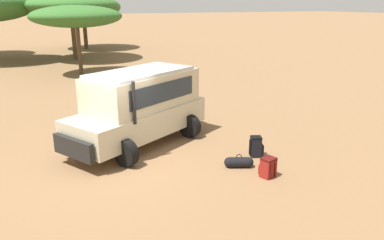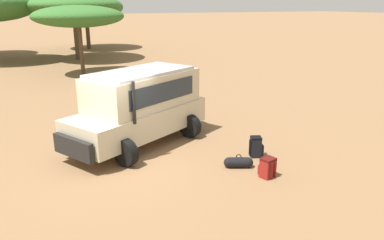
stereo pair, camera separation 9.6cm
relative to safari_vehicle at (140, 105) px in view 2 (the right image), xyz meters
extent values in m
plane|color=olive|center=(-1.01, -1.22, -1.29)|extent=(320.00, 320.00, 0.00)
cube|color=beige|center=(-0.10, -0.05, -0.47)|extent=(5.22, 3.98, 0.84)
cube|color=beige|center=(0.12, 0.07, 0.50)|extent=(4.21, 3.37, 1.10)
cube|color=#232D38|center=(-1.22, -0.65, 0.45)|extent=(0.78, 1.40, 0.77)
cube|color=#232D38|center=(0.55, -0.73, 0.55)|extent=(2.61, 1.42, 0.60)
cube|color=#232D38|center=(-0.30, 0.86, 0.55)|extent=(2.61, 1.42, 0.60)
cube|color=#B7B7B7|center=(0.08, 0.04, 1.10)|extent=(3.83, 3.12, 0.10)
cube|color=black|center=(-2.37, -1.26, -0.64)|extent=(0.90, 1.50, 0.56)
cylinder|color=black|center=(-0.61, -1.42, 0.50)|extent=(0.10, 0.10, 1.25)
cylinder|color=black|center=(-0.98, -1.62, -0.89)|extent=(0.62, 0.84, 0.80)
cylinder|color=black|center=(-1.89, 0.09, -0.89)|extent=(0.62, 0.84, 0.80)
cylinder|color=black|center=(1.70, -0.19, -0.89)|extent=(0.62, 0.84, 0.80)
cylinder|color=black|center=(0.79, 1.52, -0.89)|extent=(0.62, 0.84, 0.80)
cylinder|color=black|center=(2.19, 1.17, -0.32)|extent=(0.54, 0.75, 0.74)
cube|color=maroon|center=(2.29, -3.96, -1.05)|extent=(0.45, 0.39, 0.49)
cube|color=maroon|center=(2.23, -3.78, -1.11)|extent=(0.30, 0.16, 0.27)
cube|color=#4D100E|center=(2.29, -3.96, -0.78)|extent=(0.44, 0.40, 0.07)
cylinder|color=#4D100E|center=(2.25, -4.14, -1.05)|extent=(0.04, 0.04, 0.41)
cylinder|color=#4D100E|center=(2.42, -4.09, -1.05)|extent=(0.04, 0.04, 0.41)
cube|color=black|center=(2.79, -2.63, -1.01)|extent=(0.39, 0.40, 0.58)
cube|color=black|center=(2.97, -2.70, -1.08)|extent=(0.16, 0.25, 0.32)
cube|color=black|center=(2.79, -2.63, -0.69)|extent=(0.40, 0.39, 0.07)
cylinder|color=black|center=(2.66, -2.50, -1.01)|extent=(0.04, 0.04, 0.49)
cylinder|color=black|center=(2.61, -2.63, -1.01)|extent=(0.04, 0.04, 0.49)
cylinder|color=black|center=(1.90, -3.09, -1.15)|extent=(0.62, 0.50, 0.30)
sphere|color=black|center=(2.15, -3.21, -1.15)|extent=(0.29, 0.29, 0.29)
sphere|color=black|center=(1.65, -2.98, -1.15)|extent=(0.29, 0.29, 0.29)
torus|color=black|center=(1.90, -3.09, -0.98)|extent=(0.16, 0.09, 0.16)
cylinder|color=brown|center=(0.30, 13.67, 0.26)|extent=(0.25, 0.25, 3.12)
ellipsoid|color=#336628|center=(0.30, 13.67, 2.41)|extent=(5.73, 4.91, 1.38)
cylinder|color=brown|center=(1.06, 20.91, 0.49)|extent=(0.35, 0.35, 3.56)
ellipsoid|color=#336628|center=(1.06, 20.91, 3.05)|extent=(7.31, 8.01, 1.84)
cylinder|color=brown|center=(3.28, 28.42, 0.22)|extent=(0.40, 0.40, 3.04)
ellipsoid|color=#336628|center=(3.28, 28.42, 2.82)|extent=(7.38, 7.62, 2.53)
camera|label=1|loc=(-3.51, -11.42, 3.21)|focal=35.00mm
camera|label=2|loc=(-3.43, -11.46, 3.21)|focal=35.00mm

